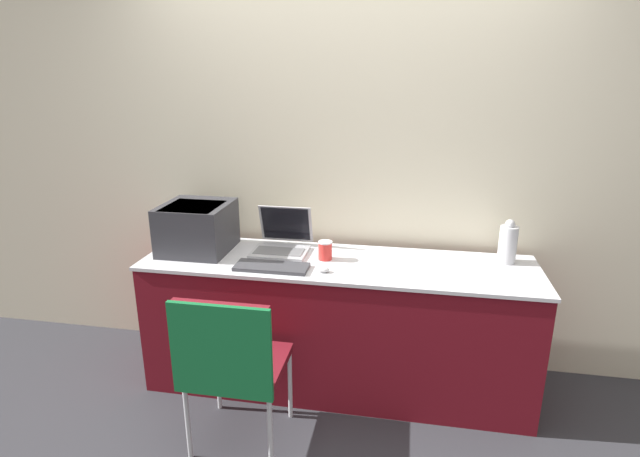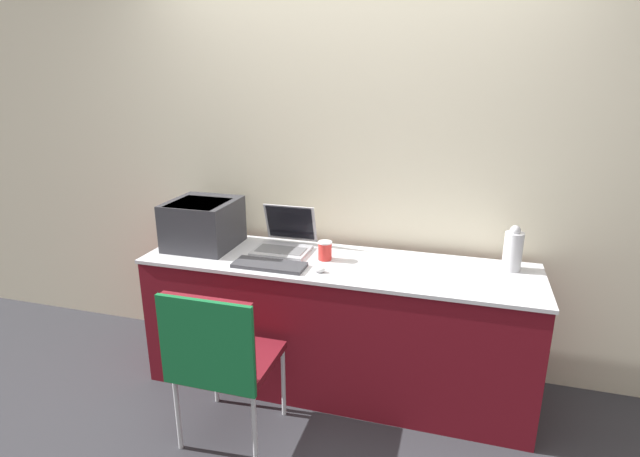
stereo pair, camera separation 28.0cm
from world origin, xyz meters
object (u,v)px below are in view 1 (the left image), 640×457
(laptop_left, at_px, (282,241))
(mouse, at_px, (323,270))
(metal_pitcher, at_px, (508,243))
(printer, at_px, (197,226))
(chair, at_px, (230,358))
(coffee_cup, at_px, (325,250))
(external_keyboard, at_px, (272,267))

(laptop_left, height_order, mouse, laptop_left)
(laptop_left, bearing_deg, metal_pitcher, 1.57)
(printer, bearing_deg, chair, -57.84)
(metal_pitcher, xyz_separation_m, chair, (-1.34, -0.83, -0.37))
(coffee_cup, distance_m, chair, 0.83)
(coffee_cup, relative_size, mouse, 1.63)
(mouse, distance_m, chair, 0.67)
(external_keyboard, height_order, chair, chair)
(coffee_cup, relative_size, chair, 0.12)
(coffee_cup, distance_m, mouse, 0.20)
(external_keyboard, xyz_separation_m, metal_pitcher, (1.27, 0.33, 0.10))
(printer, distance_m, laptop_left, 0.51)
(printer, bearing_deg, external_keyboard, -21.78)
(external_keyboard, bearing_deg, coffee_cup, 36.22)
(mouse, bearing_deg, chair, -125.26)
(laptop_left, distance_m, metal_pitcher, 1.29)
(external_keyboard, bearing_deg, printer, 158.22)
(metal_pitcher, bearing_deg, mouse, -161.52)
(external_keyboard, relative_size, mouse, 6.10)
(mouse, height_order, metal_pitcher, metal_pitcher)
(laptop_left, relative_size, external_keyboard, 0.81)
(coffee_cup, distance_m, metal_pitcher, 1.02)
(printer, bearing_deg, laptop_left, 10.45)
(external_keyboard, bearing_deg, laptop_left, 93.40)
(laptop_left, xyz_separation_m, coffee_cup, (0.28, -0.10, -0.00))
(printer, xyz_separation_m, coffee_cup, (0.77, -0.01, -0.10))
(printer, relative_size, chair, 0.46)
(laptop_left, xyz_separation_m, mouse, (0.30, -0.29, -0.04))
(chair, bearing_deg, external_keyboard, 82.26)
(coffee_cup, height_order, mouse, coffee_cup)
(laptop_left, relative_size, metal_pitcher, 1.30)
(laptop_left, height_order, chair, laptop_left)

